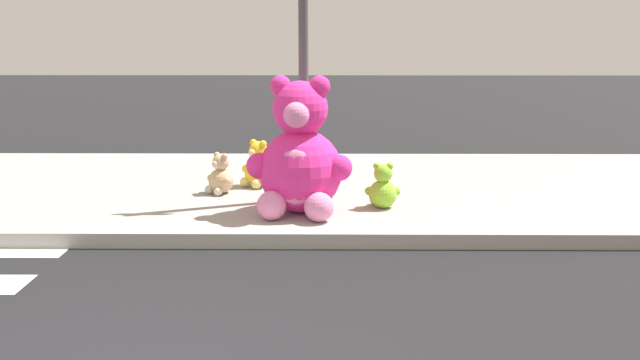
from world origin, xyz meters
TOP-DOWN VIEW (x-y plane):
  - sidewalk at (0.00, 5.20)m, footprint 28.00×4.40m
  - sign_pole at (1.00, 4.40)m, footprint 0.56×0.11m
  - plush_pink_large at (0.98, 3.81)m, footprint 1.11×1.00m
  - plush_lime at (1.87, 4.03)m, footprint 0.39×0.34m
  - plush_red at (0.86, 5.37)m, footprint 0.42×0.45m
  - plush_tan at (-0.01, 4.68)m, footprint 0.35×0.35m
  - plush_yellow at (0.40, 5.07)m, footprint 0.41×0.42m

SIDE VIEW (x-z plane):
  - sidewalk at x=0.00m, z-range 0.00..0.15m
  - plush_tan at x=-0.01m, z-range 0.10..0.59m
  - plush_lime at x=1.87m, z-range 0.10..0.61m
  - plush_yellow at x=0.40m, z-range 0.09..0.68m
  - plush_red at x=0.86m, z-range 0.09..0.69m
  - plush_pink_large at x=0.98m, z-range 0.00..1.45m
  - sign_pole at x=1.00m, z-range 0.25..3.45m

